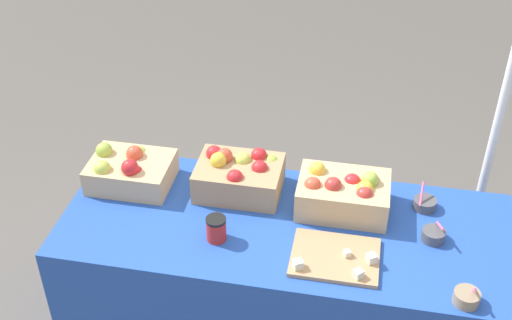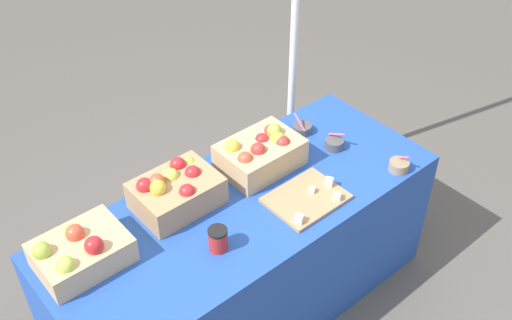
% 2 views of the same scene
% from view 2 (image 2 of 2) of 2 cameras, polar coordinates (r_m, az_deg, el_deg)
% --- Properties ---
extents(ground_plane, '(10.00, 10.00, 0.00)m').
position_cam_2_polar(ground_plane, '(3.31, -0.93, -13.36)').
color(ground_plane, '#56514C').
extents(table, '(1.90, 0.76, 0.74)m').
position_cam_2_polar(table, '(3.03, -1.00, -9.08)').
color(table, '#234CAD').
rests_on(table, ground_plane).
extents(apple_crate_left, '(0.36, 0.27, 0.18)m').
position_cam_2_polar(apple_crate_left, '(2.55, -16.22, -8.25)').
color(apple_crate_left, tan).
rests_on(apple_crate_left, table).
extents(apple_crate_middle, '(0.37, 0.27, 0.19)m').
position_cam_2_polar(apple_crate_middle, '(2.72, -7.57, -2.83)').
color(apple_crate_middle, tan).
rests_on(apple_crate_middle, table).
extents(apple_crate_right, '(0.39, 0.27, 0.19)m').
position_cam_2_polar(apple_crate_right, '(2.90, 0.45, 0.69)').
color(apple_crate_right, tan).
rests_on(apple_crate_right, table).
extents(cutting_board_front, '(0.34, 0.27, 0.05)m').
position_cam_2_polar(cutting_board_front, '(2.77, 4.85, -3.63)').
color(cutting_board_front, tan).
rests_on(cutting_board_front, table).
extents(sample_bowl_near, '(0.10, 0.10, 0.10)m').
position_cam_2_polar(sample_bowl_near, '(3.08, 7.39, 1.54)').
color(sample_bowl_near, '#4C4C51').
rests_on(sample_bowl_near, table).
extents(sample_bowl_mid, '(0.10, 0.10, 0.11)m').
position_cam_2_polar(sample_bowl_mid, '(3.17, 4.37, 2.98)').
color(sample_bowl_mid, '#4C4C51').
rests_on(sample_bowl_mid, table).
extents(sample_bowl_far, '(0.10, 0.10, 0.10)m').
position_cam_2_polar(sample_bowl_far, '(3.00, 13.33, -0.52)').
color(sample_bowl_far, gray).
rests_on(sample_bowl_far, table).
extents(coffee_cup, '(0.08, 0.08, 0.11)m').
position_cam_2_polar(coffee_cup, '(2.53, -3.60, -7.46)').
color(coffee_cup, red).
rests_on(coffee_cup, table).
extents(tent_pole, '(0.04, 0.04, 2.24)m').
position_cam_2_polar(tent_pole, '(3.41, 3.67, 12.82)').
color(tent_pole, white).
rests_on(tent_pole, ground_plane).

